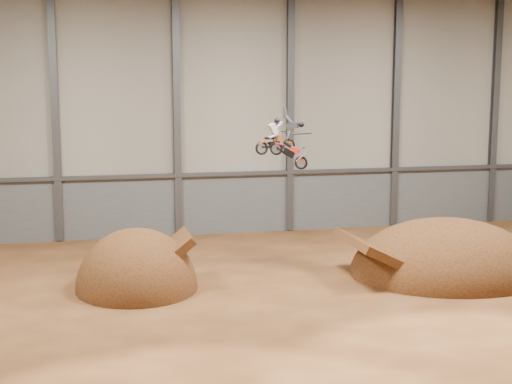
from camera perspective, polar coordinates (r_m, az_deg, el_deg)
floor at (r=28.35m, az=4.18°, el=-9.32°), size 40.00×40.00×0.00m
back_wall at (r=41.58m, az=-1.78°, el=6.24°), size 40.00×0.10×14.00m
lower_band_back at (r=42.03m, az=-1.72°, el=-0.93°), size 39.80×0.18×3.50m
steel_rail at (r=41.62m, az=-1.70°, el=1.48°), size 39.80×0.35×0.20m
steel_column_1 at (r=40.67m, az=-15.77°, el=5.87°), size 0.40×0.36×13.90m
steel_column_2 at (r=40.88m, az=-6.35°, el=6.15°), size 0.40×0.36×13.90m
steel_column_3 at (r=42.15m, az=2.75°, el=6.27°), size 0.40×0.36×13.90m
steel_column_4 at (r=44.40m, az=11.11°, el=6.24°), size 0.40×0.36×13.90m
steel_column_5 at (r=47.49m, az=18.53°, el=6.10°), size 0.40×0.36×13.90m
takeoff_ramp at (r=31.46m, az=-9.49°, el=-7.59°), size 5.22×6.02×5.22m
landing_ramp at (r=34.46m, az=14.93°, el=-6.34°), size 8.96×7.93×5.17m
fmx_rider_a at (r=32.46m, az=1.59°, el=4.63°), size 2.09×0.95×1.86m
fmx_rider_b at (r=31.91m, az=2.39°, el=4.39°), size 3.17×2.16×3.08m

